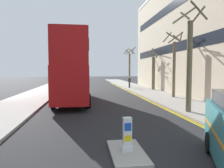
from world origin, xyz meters
name	(u,v)px	position (x,y,z in m)	size (l,w,h in m)	color
sidewalk_right	(167,98)	(6.50, 16.00, 0.07)	(4.00, 80.00, 0.14)	#9E9991
sidewalk_left	(26,101)	(-6.50, 16.00, 0.07)	(4.00, 80.00, 0.14)	#9E9991
kerb_line_outer	(152,102)	(4.40, 14.00, 0.00)	(0.10, 56.00, 0.01)	yellow
kerb_line_inner	(151,102)	(4.24, 14.00, 0.00)	(0.10, 56.00, 0.01)	yellow
traffic_island	(127,152)	(0.00, 3.53, 0.05)	(1.10, 2.20, 0.10)	#9E9991
keep_left_bollard	(127,136)	(0.00, 3.52, 0.61)	(0.36, 0.28, 1.11)	silver
double_decker_bus_away	(73,67)	(-2.39, 15.43, 3.03)	(2.91, 10.84, 5.64)	red
pedestrian_far	(129,82)	(5.27, 27.14, 0.99)	(0.34, 0.22, 1.62)	#2D2D38
street_tree_near	(130,67)	(5.83, 29.63, 3.34)	(2.11, 1.88, 6.39)	#6B6047
street_tree_mid	(190,61)	(5.13, 9.21, 3.33)	(1.66, 1.75, 6.78)	#6B6047
street_tree_far	(153,71)	(7.86, 23.95, 2.68)	(2.09, 2.13, 5.49)	#6B6047
street_tree_distant	(174,63)	(7.23, 16.11, 3.41)	(2.17, 2.06, 6.43)	#6B6047
townhouse_terrace_right	(208,36)	(13.50, 20.63, 6.90)	(10.08, 28.00, 13.81)	beige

